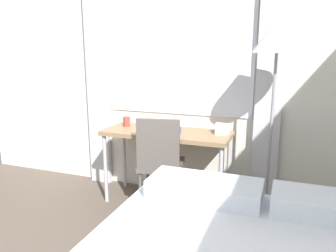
{
  "coord_description": "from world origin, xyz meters",
  "views": [
    {
      "loc": [
        0.91,
        0.19,
        1.48
      ],
      "look_at": [
        0.01,
        2.64,
        0.88
      ],
      "focal_mm": 35.0,
      "sensor_mm": 36.0,
      "label": 1
    }
  ],
  "objects_px": {
    "desk_chair": "(160,159)",
    "book": "(167,130)",
    "telephone": "(223,129)",
    "mug": "(127,122)",
    "standing_lamp": "(277,46)",
    "desk": "(167,138)"
  },
  "relations": [
    {
      "from": "desk_chair",
      "to": "book",
      "type": "relative_size",
      "value": 3.02
    },
    {
      "from": "telephone",
      "to": "desk_chair",
      "type": "bearing_deg",
      "value": -149.32
    },
    {
      "from": "telephone",
      "to": "mug",
      "type": "height_order",
      "value": "same"
    },
    {
      "from": "standing_lamp",
      "to": "mug",
      "type": "relative_size",
      "value": 17.81
    },
    {
      "from": "desk",
      "to": "desk_chair",
      "type": "height_order",
      "value": "desk_chair"
    },
    {
      "from": "standing_lamp",
      "to": "desk_chair",
      "type": "bearing_deg",
      "value": -174.32
    },
    {
      "from": "desk",
      "to": "book",
      "type": "distance_m",
      "value": 0.08
    },
    {
      "from": "desk",
      "to": "book",
      "type": "height_order",
      "value": "book"
    },
    {
      "from": "telephone",
      "to": "desk",
      "type": "bearing_deg",
      "value": -168.82
    },
    {
      "from": "desk",
      "to": "telephone",
      "type": "distance_m",
      "value": 0.54
    },
    {
      "from": "desk_chair",
      "to": "telephone",
      "type": "height_order",
      "value": "desk_chair"
    },
    {
      "from": "book",
      "to": "mug",
      "type": "relative_size",
      "value": 3.11
    },
    {
      "from": "telephone",
      "to": "book",
      "type": "distance_m",
      "value": 0.53
    },
    {
      "from": "standing_lamp",
      "to": "book",
      "type": "distance_m",
      "value": 1.23
    },
    {
      "from": "mug",
      "to": "book",
      "type": "bearing_deg",
      "value": -6.64
    },
    {
      "from": "desk_chair",
      "to": "mug",
      "type": "relative_size",
      "value": 9.39
    },
    {
      "from": "desk_chair",
      "to": "telephone",
      "type": "distance_m",
      "value": 0.64
    },
    {
      "from": "standing_lamp",
      "to": "mug",
      "type": "height_order",
      "value": "standing_lamp"
    },
    {
      "from": "desk_chair",
      "to": "telephone",
      "type": "relative_size",
      "value": 6.13
    },
    {
      "from": "telephone",
      "to": "mug",
      "type": "bearing_deg",
      "value": -177.38
    },
    {
      "from": "book",
      "to": "standing_lamp",
      "type": "bearing_deg",
      "value": -6.51
    },
    {
      "from": "book",
      "to": "mug",
      "type": "bearing_deg",
      "value": 173.36
    }
  ]
}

